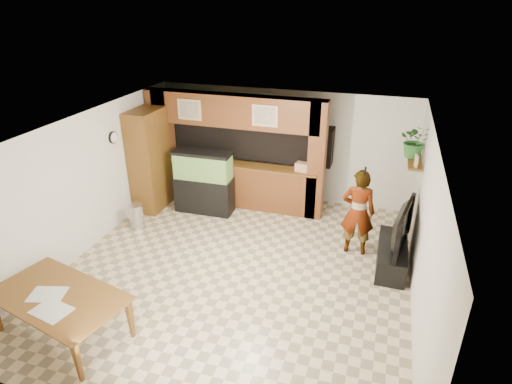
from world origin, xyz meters
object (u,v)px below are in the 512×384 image
(television, at_px, (396,226))
(dining_table, at_px, (60,316))
(pantry_cabinet, at_px, (149,160))
(aquarium, at_px, (204,183))
(person, at_px, (358,212))

(television, bearing_deg, dining_table, 136.02)
(dining_table, bearing_deg, pantry_cabinet, 114.67)
(pantry_cabinet, bearing_deg, dining_table, -78.45)
(pantry_cabinet, bearing_deg, aquarium, 7.08)
(aquarium, xyz_separation_m, person, (3.43, -0.72, 0.15))
(television, distance_m, person, 0.75)
(dining_table, bearing_deg, person, 55.87)
(aquarium, xyz_separation_m, television, (4.12, -1.01, 0.14))
(pantry_cabinet, relative_size, person, 1.34)
(aquarium, distance_m, dining_table, 4.28)
(pantry_cabinet, height_order, dining_table, pantry_cabinet)
(aquarium, height_order, television, aquarium)
(television, relative_size, person, 0.80)
(television, distance_m, dining_table, 5.58)
(aquarium, relative_size, television, 1.06)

